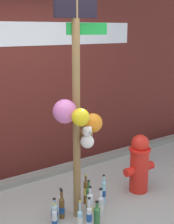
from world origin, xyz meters
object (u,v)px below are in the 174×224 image
at_px(bottle_9, 62,207).
at_px(bottle_8, 86,191).
at_px(bottle_0, 61,204).
at_px(bottle_10, 55,221).
at_px(bottle_1, 97,216).
at_px(bottle_2, 89,199).
at_px(bottle_11, 90,206).
at_px(bottle_6, 101,205).
at_px(bottle_3, 104,192).
at_px(fire_hydrant, 139,163).
at_px(bottle_7, 80,219).
at_px(memorial_post, 78,98).
at_px(bottle_5, 89,217).
at_px(bottle_4, 55,212).

bearing_deg(bottle_9, bottle_8, 14.95).
relative_size(bottle_0, bottle_10, 1.00).
distance_m(bottle_1, bottle_2, 0.32).
bearing_deg(bottle_11, bottle_0, 127.24).
bearing_deg(bottle_6, bottle_3, 44.58).
distance_m(fire_hydrant, bottle_3, 0.64).
bearing_deg(bottle_7, bottle_1, -16.19).
xyz_separation_m(bottle_0, bottle_3, (0.53, -0.12, 0.04)).
height_order(memorial_post, bottle_2, memorial_post).
xyz_separation_m(bottle_7, bottle_10, (-0.23, 0.14, -0.00)).
bearing_deg(bottle_0, bottle_1, -67.15).
bearing_deg(memorial_post, bottle_5, -99.88).
xyz_separation_m(fire_hydrant, bottle_4, (-1.28, -0.00, -0.27)).
bearing_deg(bottle_3, bottle_6, -135.42).
height_order(bottle_3, bottle_5, bottle_3).
bearing_deg(bottle_1, bottle_0, 112.85).
distance_m(bottle_1, bottle_6, 0.24).
bearing_deg(bottle_10, bottle_5, -31.96).
height_order(fire_hydrant, bottle_7, fire_hydrant).
distance_m(bottle_4, bottle_11, 0.40).
distance_m(memorial_post, bottle_1, 1.30).
distance_m(bottle_0, bottle_7, 0.39).
distance_m(memorial_post, bottle_10, 1.32).
relative_size(fire_hydrant, bottle_2, 1.95).
bearing_deg(memorial_post, bottle_11, -51.59).
xyz_separation_m(bottle_5, bottle_8, (0.28, 0.47, 0.01)).
xyz_separation_m(bottle_4, bottle_8, (0.51, 0.13, 0.05)).
height_order(bottle_7, bottle_10, bottle_7).
bearing_deg(bottle_5, bottle_8, 59.11).
height_order(bottle_5, bottle_8, bottle_8).
bearing_deg(memorial_post, bottle_3, 8.62).
height_order(memorial_post, bottle_7, memorial_post).
bearing_deg(bottle_1, bottle_4, 134.60).
height_order(bottle_2, bottle_4, bottle_2).
distance_m(memorial_post, bottle_2, 1.25).
distance_m(bottle_8, bottle_11, 0.34).
distance_m(memorial_post, fire_hydrant, 1.42).
bearing_deg(bottle_1, fire_hydrant, 19.96).
xyz_separation_m(bottle_6, bottle_7, (-0.36, -0.11, 0.00)).
bearing_deg(bottle_2, bottle_0, 153.11).
relative_size(memorial_post, bottle_5, 6.70).
bearing_deg(memorial_post, bottle_2, 10.70).
relative_size(fire_hydrant, bottle_5, 2.04).
bearing_deg(bottle_3, bottle_8, 139.87).
distance_m(fire_hydrant, bottle_11, 0.96).
xyz_separation_m(memorial_post, bottle_5, (-0.05, -0.27, -1.24)).
xyz_separation_m(bottle_3, bottle_10, (-0.76, -0.14, -0.04)).
relative_size(fire_hydrant, bottle_3, 2.00).
bearing_deg(bottle_9, bottle_2, -10.78).
distance_m(bottle_3, bottle_10, 0.78).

